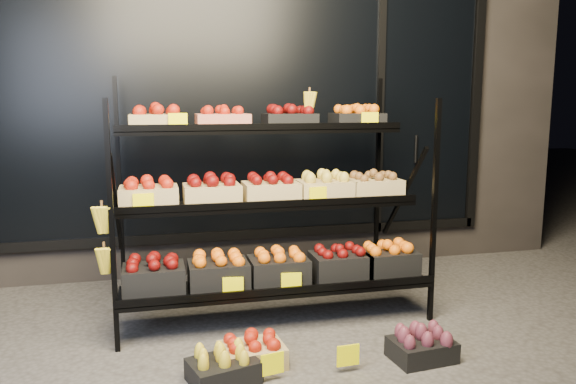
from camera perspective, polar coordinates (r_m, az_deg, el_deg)
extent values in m
plane|color=#514F4C|center=(3.56, 0.30, -15.39)|extent=(24.00, 24.00, 0.00)
cube|color=#2D2826|center=(5.80, -6.04, 11.85)|extent=(6.00, 2.00, 3.50)
cube|color=black|center=(4.78, -4.33, 10.03)|extent=(4.20, 0.04, 2.40)
cube|color=black|center=(4.90, -4.12, -4.27)|extent=(4.30, 0.06, 0.08)
cube|color=black|center=(5.54, 18.56, 9.48)|extent=(0.08, 0.06, 2.50)
cube|color=black|center=(5.10, 9.34, 9.89)|extent=(0.06, 0.06, 2.50)
cylinder|color=black|center=(5.23, 12.86, 4.28)|extent=(0.02, 0.02, 0.25)
cube|color=black|center=(3.41, -17.48, -3.61)|extent=(0.03, 0.03, 1.50)
cube|color=black|center=(3.85, 14.63, -2.03)|extent=(0.03, 0.03, 1.50)
cube|color=black|center=(4.34, -16.73, 0.21)|extent=(0.03, 0.03, 1.66)
cube|color=black|center=(4.70, 9.09, 1.15)|extent=(0.03, 0.03, 1.66)
cube|color=black|center=(3.78, -1.00, -9.57)|extent=(2.05, 0.42, 0.03)
cube|color=black|center=(3.58, -0.29, -10.04)|extent=(2.05, 0.02, 0.05)
cube|color=black|center=(3.93, -1.98, -1.27)|extent=(2.05, 0.40, 0.03)
cube|color=black|center=(3.74, -1.39, -1.26)|extent=(2.05, 0.02, 0.05)
cube|color=black|center=(4.17, -2.86, 6.24)|extent=(2.05, 0.40, 0.03)
cube|color=black|center=(3.98, -2.35, 6.61)|extent=(2.05, 0.02, 0.05)
cube|color=tan|center=(4.09, -13.16, 6.94)|extent=(0.38, 0.28, 0.11)
ellipsoid|color=#AC130C|center=(4.09, -13.20, 8.13)|extent=(0.32, 0.24, 0.07)
cube|color=tan|center=(4.12, -6.66, 7.13)|extent=(0.38, 0.28, 0.11)
ellipsoid|color=#AC130C|center=(4.12, -6.68, 8.32)|extent=(0.32, 0.24, 0.07)
cube|color=black|center=(4.21, 0.16, 7.24)|extent=(0.38, 0.28, 0.11)
ellipsoid|color=#600807|center=(4.21, 0.16, 8.40)|extent=(0.32, 0.24, 0.07)
cube|color=black|center=(4.37, 7.01, 7.24)|extent=(0.38, 0.28, 0.11)
ellipsoid|color=orange|center=(4.37, 7.03, 8.36)|extent=(0.32, 0.24, 0.07)
cube|color=tan|center=(3.84, -13.95, -0.51)|extent=(0.38, 0.28, 0.14)
ellipsoid|color=#AC130C|center=(3.82, -14.01, 0.96)|extent=(0.32, 0.24, 0.07)
cube|color=tan|center=(3.86, -7.72, -0.27)|extent=(0.38, 0.28, 0.14)
ellipsoid|color=#600807|center=(3.84, -7.75, 1.20)|extent=(0.32, 0.24, 0.07)
cube|color=tan|center=(3.92, -1.75, -0.04)|extent=(0.38, 0.28, 0.14)
ellipsoid|color=#600807|center=(3.91, -1.75, 1.41)|extent=(0.32, 0.24, 0.07)
cube|color=tan|center=(4.02, 3.72, 0.17)|extent=(0.38, 0.28, 0.14)
ellipsoid|color=gold|center=(4.01, 3.74, 1.59)|extent=(0.32, 0.24, 0.07)
cube|color=tan|center=(4.15, 8.67, 0.37)|extent=(0.38, 0.28, 0.14)
ellipsoid|color=brown|center=(4.13, 8.70, 1.74)|extent=(0.32, 0.24, 0.07)
cube|color=black|center=(3.66, -13.46, -8.71)|extent=(0.38, 0.28, 0.18)
ellipsoid|color=#600807|center=(3.63, -13.54, -6.91)|extent=(0.32, 0.24, 0.07)
cube|color=black|center=(3.68, -7.07, -8.42)|extent=(0.38, 0.28, 0.18)
ellipsoid|color=orange|center=(3.65, -7.11, -6.62)|extent=(0.32, 0.24, 0.07)
cube|color=black|center=(3.74, -0.97, -8.05)|extent=(0.38, 0.28, 0.18)
ellipsoid|color=orange|center=(3.71, -0.97, -6.28)|extent=(0.32, 0.24, 0.07)
cube|color=black|center=(3.86, 5.29, -7.57)|extent=(0.38, 0.28, 0.18)
ellipsoid|color=#600807|center=(3.82, 5.32, -5.84)|extent=(0.32, 0.24, 0.07)
cube|color=black|center=(3.98, 10.09, -7.14)|extent=(0.38, 0.28, 0.18)
ellipsoid|color=orange|center=(3.95, 10.14, -5.47)|extent=(0.32, 0.24, 0.07)
ellipsoid|color=yellow|center=(3.40, -18.41, -1.24)|extent=(0.14, 0.08, 0.22)
ellipsoid|color=yellow|center=(3.45, -18.20, -5.24)|extent=(0.14, 0.08, 0.22)
ellipsoid|color=yellow|center=(4.15, 2.21, 10.24)|extent=(0.14, 0.08, 0.22)
cube|color=#FFF500|center=(3.69, -14.48, -1.07)|extent=(0.13, 0.01, 0.12)
cube|color=#FFF500|center=(3.85, 3.07, -0.37)|extent=(0.13, 0.01, 0.12)
cube|color=#FFF500|center=(4.25, 8.31, 7.23)|extent=(0.13, 0.01, 0.12)
cube|color=#FFF500|center=(3.94, -11.12, 7.00)|extent=(0.13, 0.01, 0.12)
cube|color=#FFF500|center=(3.56, -5.59, -9.54)|extent=(0.13, 0.01, 0.12)
cube|color=#FFF500|center=(3.62, 0.34, -9.13)|extent=(0.13, 0.01, 0.12)
cube|color=#FFF500|center=(3.14, -1.59, -17.71)|extent=(0.13, 0.01, 0.12)
cube|color=#FFF500|center=(3.25, 6.11, -16.82)|extent=(0.13, 0.01, 0.12)
cube|color=tan|center=(3.31, -3.66, -16.22)|extent=(0.38, 0.29, 0.12)
ellipsoid|color=#AC130C|center=(3.27, -3.68, -14.79)|extent=(0.32, 0.25, 0.07)
cube|color=black|center=(3.16, -6.60, -17.59)|extent=(0.41, 0.34, 0.12)
ellipsoid|color=yellow|center=(3.12, -6.63, -16.12)|extent=(0.34, 0.29, 0.07)
cube|color=black|center=(3.46, 13.42, -15.31)|extent=(0.37, 0.29, 0.12)
ellipsoid|color=brown|center=(3.42, 13.48, -13.94)|extent=(0.31, 0.24, 0.07)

